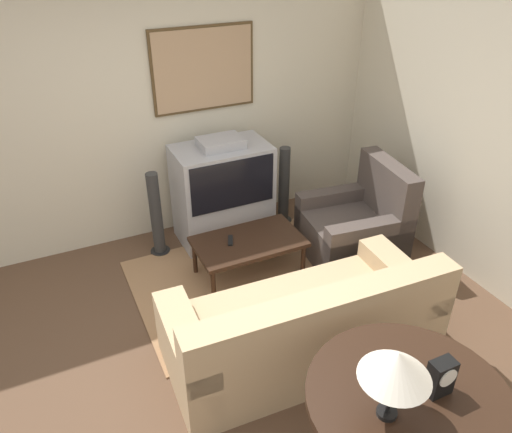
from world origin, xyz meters
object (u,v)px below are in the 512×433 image
at_px(tv, 223,192).
at_px(coffee_table, 248,244).
at_px(table_lamp, 396,366).
at_px(speaker_tower_left, 156,217).
at_px(console_table, 409,405).
at_px(couch, 304,328).
at_px(mantel_clock, 441,377).
at_px(speaker_tower_right, 284,188).
at_px(armchair, 355,228).

distance_m(tv, coffee_table, 0.78).
bearing_deg(table_lamp, coffee_table, 83.89).
xyz_separation_m(coffee_table, speaker_tower_left, (-0.67, 0.75, 0.06)).
distance_m(coffee_table, table_lamp, 2.43).
height_order(console_table, table_lamp, table_lamp).
height_order(couch, table_lamp, table_lamp).
relative_size(table_lamp, mantel_clock, 1.99).
distance_m(console_table, table_lamp, 0.47).
xyz_separation_m(table_lamp, mantel_clock, (0.34, -0.00, -0.24)).
bearing_deg(speaker_tower_right, armchair, -68.01).
bearing_deg(couch, coffee_table, -89.84).
distance_m(mantel_clock, speaker_tower_right, 3.15).
bearing_deg(speaker_tower_right, console_table, -105.44).
bearing_deg(couch, mantel_clock, 99.24).
bearing_deg(mantel_clock, tv, 90.84).
height_order(coffee_table, console_table, console_table).
distance_m(mantel_clock, speaker_tower_left, 3.17).
distance_m(console_table, mantel_clock, 0.24).
bearing_deg(tv, console_table, -92.05).
xyz_separation_m(speaker_tower_left, speaker_tower_right, (1.45, 0.00, 0.00)).
relative_size(tv, couch, 0.54).
bearing_deg(speaker_tower_left, tv, 0.66).
xyz_separation_m(tv, mantel_clock, (0.04, -3.05, 0.34)).
xyz_separation_m(mantel_clock, speaker_tower_right, (0.68, 3.05, -0.46)).
height_order(couch, console_table, couch).
bearing_deg(couch, table_lamp, 82.50).
bearing_deg(speaker_tower_right, speaker_tower_left, 180.00).
bearing_deg(couch, speaker_tower_right, -111.11).
bearing_deg(table_lamp, speaker_tower_right, 71.47).
height_order(tv, armchair, tv).
height_order(console_table, mantel_clock, mantel_clock).
relative_size(armchair, speaker_tower_right, 1.08).
bearing_deg(coffee_table, speaker_tower_right, 44.07).
xyz_separation_m(console_table, speaker_tower_left, (-0.62, 3.01, -0.28)).
bearing_deg(coffee_table, table_lamp, -96.11).
height_order(armchair, mantel_clock, mantel_clock).
bearing_deg(mantel_clock, coffee_table, 92.39).
height_order(coffee_table, mantel_clock, mantel_clock).
xyz_separation_m(tv, table_lamp, (-0.30, -3.05, 0.59)).
xyz_separation_m(tv, speaker_tower_left, (-0.72, -0.01, -0.11)).
relative_size(armchair, coffee_table, 0.97).
distance_m(armchair, coffee_table, 1.14).
bearing_deg(tv, speaker_tower_right, -0.66).
bearing_deg(coffee_table, speaker_tower_left, 131.89).
xyz_separation_m(table_lamp, speaker_tower_left, (-0.43, 3.04, -0.70)).
height_order(armchair, speaker_tower_left, armchair).
bearing_deg(armchair, mantel_clock, -18.77).
distance_m(couch, armchair, 1.55).
height_order(armchair, speaker_tower_right, armchair).
relative_size(coffee_table, mantel_clock, 4.49).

